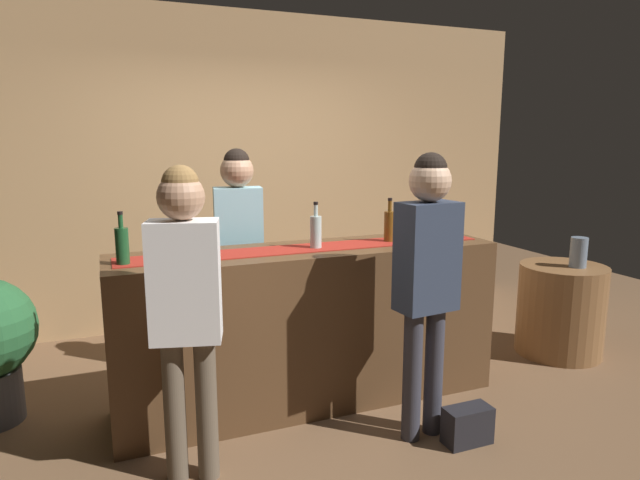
# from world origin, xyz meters

# --- Properties ---
(ground_plane) EXTENTS (10.00, 10.00, 0.00)m
(ground_plane) POSITION_xyz_m (0.00, 0.00, 0.00)
(ground_plane) COLOR brown
(back_wall) EXTENTS (6.00, 0.12, 2.90)m
(back_wall) POSITION_xyz_m (0.00, 1.90, 1.45)
(back_wall) COLOR tan
(back_wall) RESTS_ON ground
(bar_counter) EXTENTS (2.52, 0.60, 1.05)m
(bar_counter) POSITION_xyz_m (0.00, 0.00, 0.52)
(bar_counter) COLOR #543821
(bar_counter) RESTS_ON ground
(counter_runner_cloth) EXTENTS (2.39, 0.28, 0.01)m
(counter_runner_cloth) POSITION_xyz_m (0.00, 0.00, 1.05)
(counter_runner_cloth) COLOR maroon
(counter_runner_cloth) RESTS_ON bar_counter
(wine_bottle_clear) EXTENTS (0.07, 0.07, 0.30)m
(wine_bottle_clear) POSITION_xyz_m (0.04, -0.02, 1.16)
(wine_bottle_clear) COLOR #B2C6C1
(wine_bottle_clear) RESTS_ON bar_counter
(wine_bottle_green) EXTENTS (0.07, 0.07, 0.30)m
(wine_bottle_green) POSITION_xyz_m (-1.13, -0.05, 1.16)
(wine_bottle_green) COLOR #194723
(wine_bottle_green) RESTS_ON bar_counter
(wine_bottle_amber) EXTENTS (0.07, 0.07, 0.30)m
(wine_bottle_amber) POSITION_xyz_m (0.59, 0.01, 1.16)
(wine_bottle_amber) COLOR brown
(wine_bottle_amber) RESTS_ON bar_counter
(wine_glass_near_customer) EXTENTS (0.07, 0.07, 0.14)m
(wine_glass_near_customer) POSITION_xyz_m (1.14, 0.02, 1.15)
(wine_glass_near_customer) COLOR silver
(wine_glass_near_customer) RESTS_ON bar_counter
(wine_glass_mid_counter) EXTENTS (0.07, 0.07, 0.14)m
(wine_glass_mid_counter) POSITION_xyz_m (-0.78, -0.11, 1.15)
(wine_glass_mid_counter) COLOR silver
(wine_glass_mid_counter) RESTS_ON bar_counter
(bartender) EXTENTS (0.37, 0.25, 1.68)m
(bartender) POSITION_xyz_m (-0.32, 0.58, 1.04)
(bartender) COLOR #26262B
(bartender) RESTS_ON ground
(customer_sipping) EXTENTS (0.36, 0.24, 1.67)m
(customer_sipping) POSITION_xyz_m (0.46, -0.67, 1.03)
(customer_sipping) COLOR #33333D
(customer_sipping) RESTS_ON ground
(customer_browsing) EXTENTS (0.38, 0.28, 1.63)m
(customer_browsing) POSITION_xyz_m (-0.87, -0.59, 1.00)
(customer_browsing) COLOR brown
(customer_browsing) RESTS_ON ground
(round_side_table) EXTENTS (0.68, 0.68, 0.74)m
(round_side_table) POSITION_xyz_m (2.21, 0.01, 0.37)
(round_side_table) COLOR brown
(round_side_table) RESTS_ON ground
(vase_on_side_table) EXTENTS (0.13, 0.13, 0.24)m
(vase_on_side_table) POSITION_xyz_m (2.26, -0.07, 0.86)
(vase_on_side_table) COLOR slate
(vase_on_side_table) RESTS_ON round_side_table
(handbag) EXTENTS (0.28, 0.14, 0.22)m
(handbag) POSITION_xyz_m (0.66, -0.85, 0.11)
(handbag) COLOR black
(handbag) RESTS_ON ground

